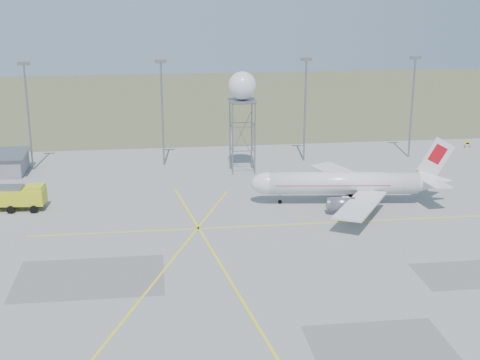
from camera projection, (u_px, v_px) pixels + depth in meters
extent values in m
plane|color=gray|center=(273.00, 328.00, 69.73)|extent=(400.00, 400.00, 0.00)
cube|color=#475A31|center=(192.00, 100.00, 202.73)|extent=(400.00, 120.00, 0.03)
cylinder|color=slate|center=(29.00, 118.00, 125.29)|extent=(0.36, 0.36, 20.00)
cube|color=slate|center=(24.00, 64.00, 122.36)|extent=(2.20, 0.50, 0.60)
cylinder|color=slate|center=(162.00, 115.00, 128.34)|extent=(0.36, 0.36, 20.00)
cube|color=slate|center=(161.00, 61.00, 125.41)|extent=(2.20, 0.50, 0.60)
cylinder|color=slate|center=(305.00, 111.00, 131.76)|extent=(0.36, 0.36, 20.00)
cube|color=slate|center=(306.00, 59.00, 128.83)|extent=(2.20, 0.50, 0.60)
cylinder|color=slate|center=(412.00, 109.00, 134.45)|extent=(0.36, 0.36, 20.00)
cube|color=slate|center=(416.00, 58.00, 131.52)|extent=(2.20, 0.50, 0.60)
cylinder|color=black|center=(465.00, 146.00, 144.74)|extent=(0.10, 0.10, 0.80)
cylinder|color=black|center=(470.00, 146.00, 144.89)|extent=(0.10, 0.10, 0.80)
cube|color=yellow|center=(468.00, 143.00, 144.65)|extent=(1.60, 0.15, 0.50)
cube|color=black|center=(468.00, 143.00, 144.58)|extent=(0.80, 0.03, 0.30)
cylinder|color=silver|center=(343.00, 183.00, 107.62)|extent=(24.16, 6.42, 3.68)
ellipsoid|color=silver|center=(269.00, 183.00, 107.48)|extent=(6.27, 4.33, 3.68)
cube|color=black|center=(262.00, 180.00, 107.31)|extent=(1.62, 2.17, 0.90)
cone|color=silver|center=(434.00, 181.00, 107.71)|extent=(5.90, 4.29, 3.68)
cube|color=silver|center=(436.00, 158.00, 106.60)|extent=(5.88, 0.96, 6.91)
cube|color=#AD0B12|center=(437.00, 154.00, 106.42)|extent=(3.18, 0.68, 3.55)
cube|color=silver|center=(426.00, 173.00, 110.39)|extent=(3.51, 5.36, 0.17)
cube|color=silver|center=(437.00, 184.00, 104.75)|extent=(3.51, 5.36, 0.17)
cube|color=silver|center=(343.00, 174.00, 115.82)|extent=(9.04, 15.34, 0.33)
cube|color=silver|center=(361.00, 205.00, 99.98)|extent=(11.65, 14.76, 0.33)
cylinder|color=slate|center=(332.00, 184.00, 113.22)|extent=(4.08, 2.55, 2.11)
cylinder|color=slate|center=(342.00, 204.00, 103.01)|extent=(4.08, 2.55, 2.11)
cube|color=#AD0B12|center=(332.00, 182.00, 107.57)|extent=(18.69, 5.82, 0.11)
cylinder|color=black|center=(280.00, 201.00, 108.39)|extent=(0.71, 0.71, 0.83)
cube|color=black|center=(353.00, 201.00, 108.53)|extent=(1.55, 5.58, 0.83)
cylinder|color=slate|center=(353.00, 199.00, 108.41)|extent=(0.24, 0.24, 1.65)
cylinder|color=slate|center=(233.00, 139.00, 122.76)|extent=(0.25, 0.25, 13.59)
cylinder|color=slate|center=(255.00, 139.00, 123.28)|extent=(0.25, 0.25, 13.59)
cylinder|color=slate|center=(252.00, 134.00, 127.25)|extent=(0.25, 0.25, 13.59)
cylinder|color=slate|center=(230.00, 134.00, 126.74)|extent=(0.25, 0.25, 13.59)
cube|color=slate|center=(242.00, 100.00, 123.06)|extent=(4.78, 4.78, 0.26)
sphere|color=silver|center=(242.00, 86.00, 122.28)|extent=(5.23, 5.23, 5.23)
cube|color=#C1CA17|center=(13.00, 196.00, 105.03)|extent=(10.24, 4.17, 2.44)
cube|color=#C1CA17|center=(35.00, 190.00, 104.89)|extent=(2.92, 3.33, 1.55)
cube|color=black|center=(40.00, 189.00, 104.89)|extent=(0.36, 2.89, 1.11)
cube|color=slate|center=(5.00, 188.00, 104.57)|extent=(5.76, 3.13, 0.44)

